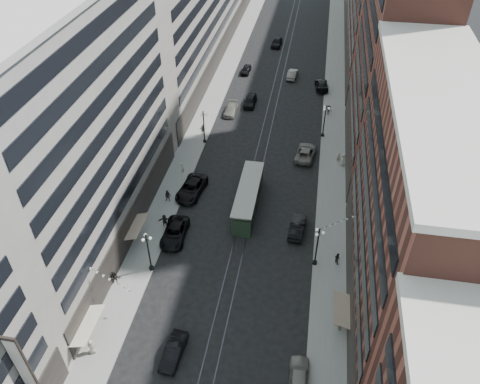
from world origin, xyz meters
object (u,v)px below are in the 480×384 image
Objects in this scene: lamppost_se_mid at (325,120)px; car_5 at (174,351)px; car_7 at (192,188)px; pedestrian_5 at (165,220)px; pedestrian_extra_1 at (343,160)px; pedestrian_4 at (340,324)px; lamppost_sw_mid at (204,126)px; pedestrian_2 at (115,277)px; pedestrian_1 at (92,347)px; pedestrian_extra_2 at (183,169)px; car_10 at (298,227)px; car_8 at (231,109)px; car_14 at (292,74)px; car_2 at (175,233)px; car_4 at (299,377)px; car_11 at (306,153)px; pedestrian_9 at (328,110)px; car_13 at (250,101)px; car_9 at (246,70)px; car_12 at (322,85)px; car_extra_0 at (277,42)px; lamppost_se_far at (317,245)px; streetcar at (248,198)px; pedestrian_7 at (337,258)px; pedestrian_6 at (203,130)px; pedestrian_extra_0 at (168,196)px; lamppost_sw_far at (149,251)px; pedestrian_8 at (338,157)px.

lamppost_se_mid is 44.12m from car_5.
pedestrian_5 is (-1.71, -6.96, 0.12)m from car_7.
pedestrian_4 is at bearing -47.36° from pedestrian_extra_1.
pedestrian_2 is at bearing -96.36° from lamppost_sw_mid.
pedestrian_1 reaches higher than pedestrian_2.
car_10 is at bearing -86.43° from pedestrian_extra_2.
car_8 is 1.03× the size of car_14.
pedestrian_extra_2 is at bearing 98.66° from car_2.
car_4 is 2.45× the size of pedestrian_extra_1.
pedestrian_5 is (-16.59, -18.39, 0.18)m from car_11.
pedestrian_9 is (21.35, 50.18, -0.01)m from pedestrian_1.
car_13 is at bearing 69.35° from pedestrian_5.
pedestrian_2 is 56.37m from car_9.
car_12 is 3.21× the size of pedestrian_extra_2.
lamppost_sw_mid is 37.63m from car_5.
pedestrian_2 is at bearing -122.08° from lamppost_se_mid.
car_12 is 22.08m from car_extra_0.
pedestrian_2 is 0.92× the size of pedestrian_extra_1.
lamppost_se_far is at bearing 22.91° from pedestrian_2.
pedestrian_2 reaches higher than car_extra_0.
pedestrian_7 is at bearing -34.91° from streetcar.
pedestrian_extra_2 is at bearing 68.37° from pedestrian_6.
pedestrian_2 reaches higher than pedestrian_7.
car_9 is 2.27× the size of pedestrian_extra_0.
pedestrian_extra_2 reaches higher than car_7.
streetcar reaches higher than car_2.
car_12 is at bearing 91.02° from lamppost_se_far.
lamppost_sw_far is 1.35× the size of car_9.
pedestrian_1 reaches higher than car_2.
lamppost_sw_far reaches higher than pedestrian_1.
car_4 is 0.80× the size of car_11.
pedestrian_7 is at bearing -48.58° from pedestrian_extra_1.
car_14 is 2.64× the size of pedestrian_extra_0.
pedestrian_4 reaches higher than pedestrian_8.
pedestrian_7 reaches higher than car_11.
car_7 is 54.48m from car_extra_0.
pedestrian_6 reaches higher than pedestrian_extra_0.
pedestrian_extra_2 is (-3.59, -18.70, 0.31)m from car_8.
car_4 is 29.72m from pedestrian_extra_0.
lamppost_sw_far reaches higher than car_10.
streetcar is at bearing -86.52° from pedestrian_extra_2.
pedestrian_extra_2 reaches higher than car_11.
car_4 is 0.95× the size of car_10.
pedestrian_extra_0 is (-13.28, -40.81, 0.27)m from car_14.
pedestrian_6 is (1.49, 40.22, 0.02)m from pedestrian_1.
pedestrian_extra_2 is (-0.60, 10.97, 0.03)m from pedestrian_5.
car_14 is at bearing 13.58° from pedestrian_4.
car_8 is (2.40, 9.97, -2.38)m from lamppost_sw_mid.
pedestrian_extra_0 is at bearing -94.89° from car_extra_0.
lamppost_sw_far is 3.07× the size of pedestrian_1.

